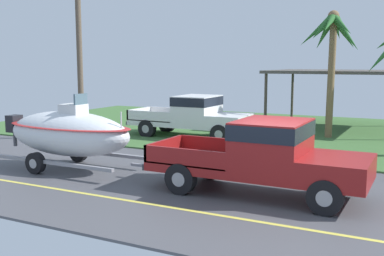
{
  "coord_description": "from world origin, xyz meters",
  "views": [
    {
      "loc": [
        3.14,
        -10.79,
        3.31
      ],
      "look_at": [
        -3.11,
        1.39,
        1.38
      ],
      "focal_mm": 43.62,
      "sensor_mm": 36.0,
      "label": 1
    }
  ],
  "objects_px": {
    "pickup_truck_towing": "(270,154)",
    "palm_tree_near_right": "(332,39)",
    "utility_pole": "(79,42)",
    "carport_awning": "(341,73)",
    "boat_on_trailer": "(68,133)",
    "parked_pickup_background": "(196,115)"
  },
  "relations": [
    {
      "from": "pickup_truck_towing",
      "to": "palm_tree_near_right",
      "type": "xyz_separation_m",
      "value": [
        -0.47,
        9.86,
        3.26
      ]
    },
    {
      "from": "palm_tree_near_right",
      "to": "boat_on_trailer",
      "type": "bearing_deg",
      "value": -121.54
    },
    {
      "from": "boat_on_trailer",
      "to": "carport_awning",
      "type": "relative_size",
      "value": 0.88
    },
    {
      "from": "boat_on_trailer",
      "to": "palm_tree_near_right",
      "type": "distance_m",
      "value": 11.99
    },
    {
      "from": "parked_pickup_background",
      "to": "carport_awning",
      "type": "relative_size",
      "value": 0.85
    },
    {
      "from": "boat_on_trailer",
      "to": "utility_pole",
      "type": "relative_size",
      "value": 0.72
    },
    {
      "from": "parked_pickup_background",
      "to": "boat_on_trailer",
      "type": "bearing_deg",
      "value": -96.93
    },
    {
      "from": "boat_on_trailer",
      "to": "parked_pickup_background",
      "type": "bearing_deg",
      "value": 83.07
    },
    {
      "from": "carport_awning",
      "to": "utility_pole",
      "type": "xyz_separation_m",
      "value": [
        -9.5,
        -8.04,
        1.36
      ]
    },
    {
      "from": "utility_pole",
      "to": "carport_awning",
      "type": "bearing_deg",
      "value": 40.21
    },
    {
      "from": "palm_tree_near_right",
      "to": "utility_pole",
      "type": "xyz_separation_m",
      "value": [
        -9.55,
        -5.12,
        -0.15
      ]
    },
    {
      "from": "boat_on_trailer",
      "to": "pickup_truck_towing",
      "type": "bearing_deg",
      "value": 0.0
    },
    {
      "from": "carport_awning",
      "to": "palm_tree_near_right",
      "type": "relative_size",
      "value": 1.19
    },
    {
      "from": "pickup_truck_towing",
      "to": "parked_pickup_background",
      "type": "distance_m",
      "value": 9.13
    },
    {
      "from": "parked_pickup_background",
      "to": "palm_tree_near_right",
      "type": "bearing_deg",
      "value": 27.45
    },
    {
      "from": "boat_on_trailer",
      "to": "carport_awning",
      "type": "bearing_deg",
      "value": 64.84
    },
    {
      "from": "palm_tree_near_right",
      "to": "utility_pole",
      "type": "height_order",
      "value": "utility_pole"
    },
    {
      "from": "pickup_truck_towing",
      "to": "boat_on_trailer",
      "type": "bearing_deg",
      "value": -180.0
    },
    {
      "from": "boat_on_trailer",
      "to": "parked_pickup_background",
      "type": "xyz_separation_m",
      "value": [
        0.87,
        7.17,
        -0.1
      ]
    },
    {
      "from": "utility_pole",
      "to": "boat_on_trailer",
      "type": "bearing_deg",
      "value": -53.53
    },
    {
      "from": "pickup_truck_towing",
      "to": "palm_tree_near_right",
      "type": "distance_m",
      "value": 10.39
    },
    {
      "from": "pickup_truck_towing",
      "to": "carport_awning",
      "type": "height_order",
      "value": "carport_awning"
    }
  ]
}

